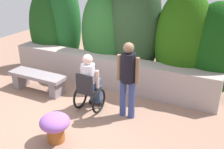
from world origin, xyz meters
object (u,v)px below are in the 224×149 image
(flower_pot_terracotta_by_wall, at_px, (55,125))
(person_in_wheelchair, at_px, (90,84))
(person_standing_companion, at_px, (128,76))
(stone_bench, at_px, (38,79))

(flower_pot_terracotta_by_wall, bearing_deg, person_in_wheelchair, 90.74)
(person_standing_companion, bearing_deg, stone_bench, 174.16)
(person_standing_companion, xyz_separation_m, flower_pot_terracotta_by_wall, (-0.84, -1.38, -0.61))
(person_in_wheelchair, bearing_deg, person_standing_companion, 3.02)
(stone_bench, bearing_deg, flower_pot_terracotta_by_wall, -47.58)
(person_standing_companion, bearing_deg, person_in_wheelchair, -177.27)
(stone_bench, distance_m, person_in_wheelchair, 1.73)
(person_in_wheelchair, height_order, person_standing_companion, person_standing_companion)
(stone_bench, height_order, flower_pot_terracotta_by_wall, flower_pot_terracotta_by_wall)
(person_in_wheelchair, distance_m, flower_pot_terracotta_by_wall, 1.31)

